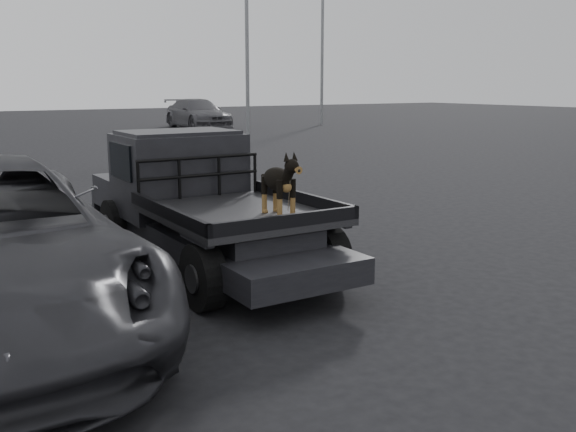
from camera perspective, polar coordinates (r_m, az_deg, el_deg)
ground at (r=7.26m, az=3.89°, el=-8.24°), size 120.00×120.00×0.00m
flatbed_ute at (r=8.97m, az=-7.21°, el=-1.38°), size 2.00×5.40×0.92m
ute_cab at (r=9.68m, az=-9.71°, el=4.91°), size 1.72×1.30×0.88m
headache_rack at (r=9.02m, az=-7.86°, el=3.42°), size 1.80×0.08×0.55m
dog at (r=7.69m, az=-0.86°, el=2.83°), size 0.32×0.60×0.74m
distant_car_b at (r=37.18m, az=-8.02°, el=8.99°), size 2.45×5.73×1.65m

